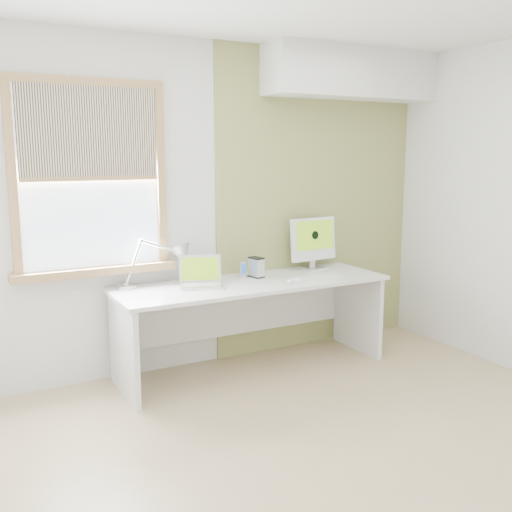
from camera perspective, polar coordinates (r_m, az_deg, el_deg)
room at (r=3.30m, az=8.71°, el=2.32°), size 4.04×3.54×2.64m
accent_wall at (r=5.28m, az=6.02°, el=5.27°), size 2.00×0.02×2.60m
soffit at (r=5.28m, az=9.22°, el=17.15°), size 1.60×0.40×0.42m
window at (r=4.43m, az=-15.78°, el=7.20°), size 1.20×0.14×1.42m
desk at (r=4.72m, az=-0.68°, el=-4.67°), size 2.20×0.70×0.73m
desk_lamp at (r=4.57m, az=-8.14°, el=-0.28°), size 0.65×0.26×0.37m
laptop at (r=4.49m, az=-5.41°, el=-2.20°), size 0.39×0.35×0.23m
phone_dock at (r=4.76m, az=-1.27°, el=-1.68°), size 0.09×0.09×0.13m
external_drive at (r=4.77m, az=0.03°, el=-1.11°), size 0.10×0.14×0.16m
imac at (r=5.14m, az=5.58°, el=1.56°), size 0.46×0.16×0.45m
keyboard at (r=4.79m, az=6.03°, el=-2.02°), size 0.41×0.12×0.02m
mouse at (r=4.59m, az=3.34°, el=-2.46°), size 0.08×0.11×0.03m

